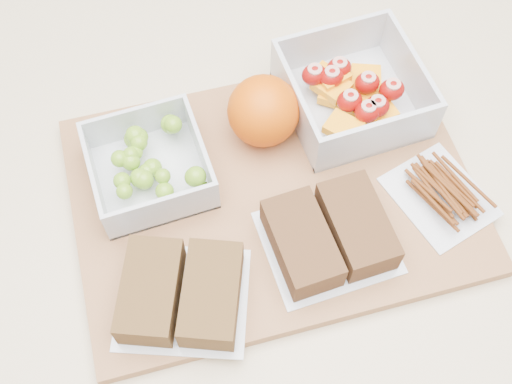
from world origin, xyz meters
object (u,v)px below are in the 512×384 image
cutting_board (273,195)px  orange (263,111)px  sandwich_bag_center (329,235)px  pretzel_bag (442,192)px  grape_container (150,165)px  fruit_container (352,93)px  sandwich_bag_left (181,293)px

cutting_board → orange: (0.02, 0.08, 0.05)m
sandwich_bag_center → pretzel_bag: (0.13, 0.01, -0.01)m
grape_container → orange: orange is taller
grape_container → fruit_container: bearing=4.0°
cutting_board → fruit_container: fruit_container is taller
cutting_board → orange: orange is taller
grape_container → sandwich_bag_center: grape_container is taller
pretzel_bag → fruit_container: bearing=107.2°
sandwich_bag_left → cutting_board: bearing=34.5°
orange → sandwich_bag_center: 0.15m
grape_container → orange: size_ratio=1.51×
fruit_container → sandwich_bag_left: (-0.24, -0.16, -0.00)m
sandwich_bag_left → sandwich_bag_center: size_ratio=1.23×
pretzel_bag → sandwich_bag_left: bearing=-175.7°
sandwich_bag_center → pretzel_bag: 0.13m
orange → pretzel_bag: bearing=-43.0°
sandwich_bag_center → pretzel_bag: sandwich_bag_center is taller
fruit_container → sandwich_bag_left: bearing=-146.4°
cutting_board → pretzel_bag: 0.18m
sandwich_bag_center → orange: bearing=96.5°
pretzel_bag → sandwich_bag_center: bearing=-175.2°
orange → cutting_board: bearing=-101.3°
cutting_board → grape_container: bearing=156.2°
fruit_container → orange: bearing=-179.3°
orange → pretzel_bag: size_ratio=0.64×
orange → sandwich_bag_center: bearing=-83.5°
grape_container → cutting_board: bearing=-27.7°
grape_container → sandwich_bag_left: size_ratio=0.75×
grape_container → fruit_container: (0.24, 0.02, 0.00)m
orange → sandwich_bag_center: orange is taller
cutting_board → sandwich_bag_left: 0.15m
sandwich_bag_left → pretzel_bag: (0.29, 0.02, -0.01)m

